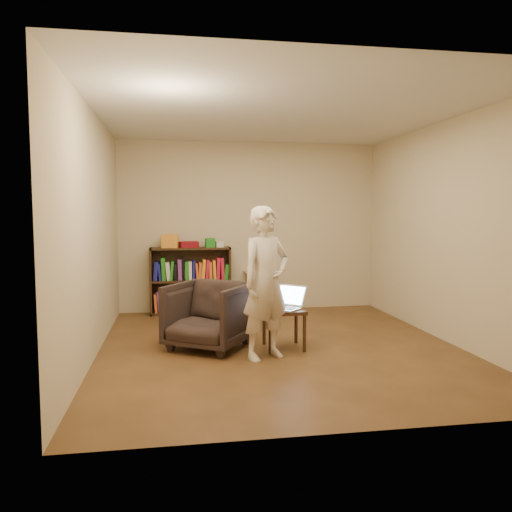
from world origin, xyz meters
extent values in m
plane|color=#462E16|center=(0.00, 0.00, 0.00)|extent=(4.50, 4.50, 0.00)
plane|color=silver|center=(0.00, 0.00, 2.60)|extent=(4.50, 4.50, 0.00)
plane|color=beige|center=(0.00, 2.25, 1.30)|extent=(4.00, 0.00, 4.00)
plane|color=beige|center=(-2.00, 0.00, 1.30)|extent=(0.00, 4.50, 4.50)
plane|color=beige|center=(2.00, 0.00, 1.30)|extent=(0.00, 4.50, 4.50)
cube|color=black|center=(-1.51, 2.08, 0.50)|extent=(0.03, 0.30, 1.00)
cube|color=black|center=(-0.34, 2.08, 0.50)|extent=(0.03, 0.30, 1.00)
cube|color=black|center=(-0.93, 2.22, 0.50)|extent=(1.20, 0.02, 1.00)
cube|color=black|center=(-0.93, 2.08, 0.01)|extent=(1.20, 0.30, 0.03)
cube|color=black|center=(-0.93, 2.08, 0.50)|extent=(1.14, 0.30, 0.03)
cube|color=black|center=(-0.93, 2.08, 0.98)|extent=(1.20, 0.30, 0.03)
cube|color=orange|center=(-1.23, 2.07, 1.10)|extent=(0.25, 0.19, 0.19)
cube|color=maroon|center=(-0.95, 2.08, 1.04)|extent=(0.30, 0.24, 0.09)
cube|color=#247F21|center=(-0.63, 2.06, 1.07)|extent=(0.14, 0.14, 0.14)
cube|color=silver|center=(-0.49, 2.07, 1.04)|extent=(0.13, 0.13, 0.09)
cube|color=tan|center=(0.11, 2.03, 0.59)|extent=(0.42, 0.42, 0.04)
cylinder|color=tan|center=(-0.06, 1.86, 0.28)|extent=(0.04, 0.04, 0.57)
cylinder|color=tan|center=(0.28, 1.86, 0.28)|extent=(0.04, 0.04, 0.57)
cylinder|color=tan|center=(-0.06, 2.20, 0.28)|extent=(0.04, 0.04, 0.57)
cylinder|color=tan|center=(0.28, 2.20, 0.28)|extent=(0.04, 0.04, 0.57)
imported|color=#2C211D|center=(-0.80, 0.09, 0.37)|extent=(1.11, 1.12, 0.75)
cube|color=black|center=(0.04, -0.05, 0.43)|extent=(0.44, 0.44, 0.04)
cylinder|color=black|center=(-0.15, -0.24, 0.20)|extent=(0.04, 0.04, 0.41)
cylinder|color=black|center=(0.23, -0.24, 0.20)|extent=(0.04, 0.04, 0.41)
cylinder|color=black|center=(-0.15, 0.14, 0.20)|extent=(0.04, 0.04, 0.41)
cylinder|color=black|center=(0.23, 0.14, 0.20)|extent=(0.04, 0.04, 0.41)
cube|color=silver|center=(0.02, -0.07, 0.46)|extent=(0.44, 0.43, 0.02)
cube|color=black|center=(0.02, -0.07, 0.47)|extent=(0.32, 0.31, 0.00)
cube|color=silver|center=(0.15, 0.06, 0.58)|extent=(0.35, 0.34, 0.23)
cube|color=#B6E0FF|center=(0.15, 0.06, 0.58)|extent=(0.30, 0.29, 0.19)
imported|color=beige|center=(-0.23, -0.40, 0.79)|extent=(0.69, 0.61, 1.59)
camera|label=1|loc=(-1.16, -5.43, 1.52)|focal=35.00mm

